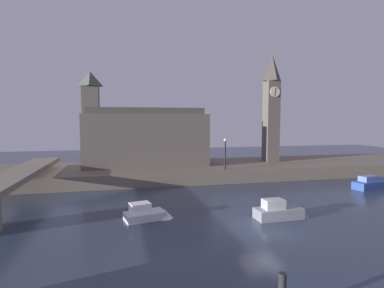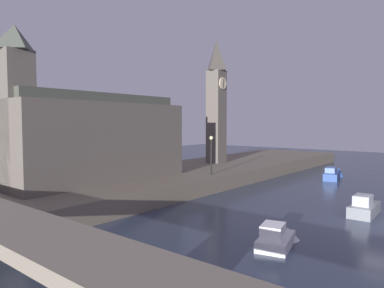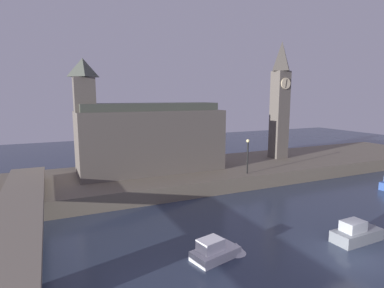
{
  "view_description": "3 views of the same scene",
  "coord_description": "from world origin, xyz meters",
  "px_view_note": "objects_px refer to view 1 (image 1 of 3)",
  "views": [
    {
      "loc": [
        -9.05,
        -18.46,
        7.25
      ],
      "look_at": [
        -0.87,
        17.48,
        4.41
      ],
      "focal_mm": 28.43,
      "sensor_mm": 36.0,
      "label": 1
    },
    {
      "loc": [
        -24.22,
        -4.43,
        6.43
      ],
      "look_at": [
        -1.18,
        14.45,
        4.62
      ],
      "focal_mm": 32.99,
      "sensor_mm": 36.0,
      "label": 2
    },
    {
      "loc": [
        -16.17,
        -11.84,
        9.61
      ],
      "look_at": [
        -3.28,
        16.38,
        4.87
      ],
      "focal_mm": 29.43,
      "sensor_mm": 36.0,
      "label": 3
    }
  ],
  "objects_px": {
    "streetlamp": "(225,150)",
    "boat_tour_blue": "(376,184)",
    "boat_cruiser_grey": "(283,211)",
    "boat_ferry_white": "(149,213)",
    "clock_tower": "(271,106)",
    "parliament_hall": "(142,137)"
  },
  "relations": [
    {
      "from": "boat_tour_blue",
      "to": "boat_cruiser_grey",
      "type": "bearing_deg",
      "value": -155.24
    },
    {
      "from": "clock_tower",
      "to": "boat_ferry_white",
      "type": "xyz_separation_m",
      "value": [
        -18.56,
        -17.24,
        -8.85
      ]
    },
    {
      "from": "boat_ferry_white",
      "to": "boat_cruiser_grey",
      "type": "bearing_deg",
      "value": -11.31
    },
    {
      "from": "boat_tour_blue",
      "to": "boat_cruiser_grey",
      "type": "xyz_separation_m",
      "value": [
        -14.96,
        -6.9,
        0.01
      ]
    },
    {
      "from": "boat_cruiser_grey",
      "to": "boat_ferry_white",
      "type": "height_order",
      "value": "boat_cruiser_grey"
    },
    {
      "from": "clock_tower",
      "to": "parliament_hall",
      "type": "relative_size",
      "value": 0.97
    },
    {
      "from": "parliament_hall",
      "to": "boat_tour_blue",
      "type": "bearing_deg",
      "value": -26.97
    },
    {
      "from": "clock_tower",
      "to": "parliament_hall",
      "type": "xyz_separation_m",
      "value": [
        -17.94,
        -0.04,
        -4.08
      ]
    },
    {
      "from": "parliament_hall",
      "to": "boat_ferry_white",
      "type": "xyz_separation_m",
      "value": [
        -0.62,
        -17.2,
        -4.77
      ]
    },
    {
      "from": "boat_tour_blue",
      "to": "boat_ferry_white",
      "type": "distance_m",
      "value": 25.16
    },
    {
      "from": "clock_tower",
      "to": "parliament_hall",
      "type": "bearing_deg",
      "value": -179.87
    },
    {
      "from": "boat_tour_blue",
      "to": "boat_cruiser_grey",
      "type": "distance_m",
      "value": 16.48
    },
    {
      "from": "parliament_hall",
      "to": "boat_ferry_white",
      "type": "relative_size",
      "value": 4.01
    },
    {
      "from": "parliament_hall",
      "to": "streetlamp",
      "type": "distance_m",
      "value": 10.88
    },
    {
      "from": "boat_cruiser_grey",
      "to": "boat_tour_blue",
      "type": "bearing_deg",
      "value": 24.76
    },
    {
      "from": "clock_tower",
      "to": "boat_cruiser_grey",
      "type": "relative_size",
      "value": 3.56
    },
    {
      "from": "boat_ferry_white",
      "to": "clock_tower",
      "type": "bearing_deg",
      "value": 42.89
    },
    {
      "from": "boat_cruiser_grey",
      "to": "boat_ferry_white",
      "type": "distance_m",
      "value": 9.9
    },
    {
      "from": "parliament_hall",
      "to": "streetlamp",
      "type": "bearing_deg",
      "value": -31.12
    },
    {
      "from": "clock_tower",
      "to": "boat_tour_blue",
      "type": "xyz_separation_m",
      "value": [
        6.11,
        -12.28,
        -8.77
      ]
    },
    {
      "from": "parliament_hall",
      "to": "streetlamp",
      "type": "height_order",
      "value": "parliament_hall"
    },
    {
      "from": "streetlamp",
      "to": "boat_tour_blue",
      "type": "relative_size",
      "value": 0.65
    }
  ]
}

